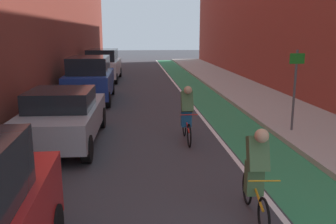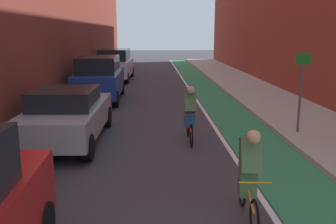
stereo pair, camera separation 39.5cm
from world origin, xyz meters
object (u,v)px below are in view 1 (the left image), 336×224
at_px(parked_suv_blue, 90,79).
at_px(parked_suv_white, 103,65).
at_px(cyclist_lead, 256,172).
at_px(cyclist_mid, 187,112).
at_px(parked_sedan_silver, 63,116).
at_px(street_sign_post, 295,83).

xyz_separation_m(parked_suv_blue, parked_suv_white, (-0.00, 7.01, 0.00)).
xyz_separation_m(cyclist_lead, cyclist_mid, (-0.50, 4.37, 0.04)).
xyz_separation_m(parked_suv_blue, cyclist_mid, (3.38, -6.38, -0.17)).
distance_m(cyclist_lead, cyclist_mid, 4.40).
height_order(parked_suv_blue, cyclist_lead, parked_suv_blue).
bearing_deg(parked_sedan_silver, parked_suv_white, 90.00).
relative_size(parked_suv_blue, cyclist_lead, 2.58).
height_order(cyclist_lead, cyclist_mid, cyclist_mid).
bearing_deg(parked_sedan_silver, parked_suv_blue, 89.99).
distance_m(parked_sedan_silver, cyclist_lead, 5.91).
distance_m(parked_sedan_silver, street_sign_post, 6.68).
distance_m(parked_sedan_silver, parked_suv_white, 13.29).
bearing_deg(cyclist_mid, cyclist_lead, -83.49).
distance_m(parked_suv_blue, street_sign_post, 8.95).
bearing_deg(street_sign_post, parked_suv_blue, 137.88).
bearing_deg(parked_suv_white, parked_sedan_silver, -90.00).
relative_size(cyclist_mid, street_sign_post, 0.71).
height_order(parked_sedan_silver, parked_suv_blue, parked_suv_blue).
bearing_deg(cyclist_lead, parked_suv_white, 102.33).
distance_m(parked_sedan_silver, parked_suv_blue, 6.29).
xyz_separation_m(parked_sedan_silver, parked_suv_white, (-0.00, 13.29, 0.23)).
height_order(parked_suv_white, street_sign_post, street_sign_post).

